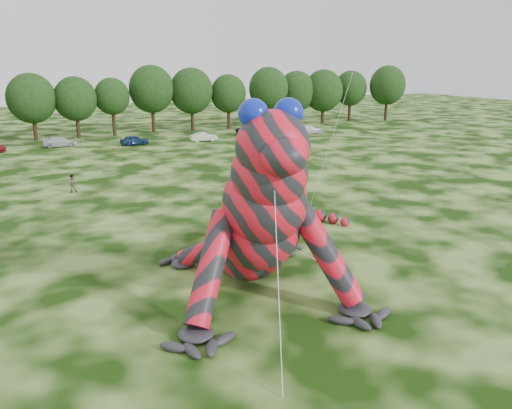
{
  "coord_description": "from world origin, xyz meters",
  "views": [
    {
      "loc": [
        -10.67,
        -21.4,
        10.97
      ],
      "look_at": [
        -0.7,
        0.69,
        4.0
      ],
      "focal_mm": 35.0,
      "sensor_mm": 36.0,
      "label": 1
    }
  ],
  "objects_px": {
    "tree_15": "(323,97)",
    "spectator_1": "(72,183)",
    "tree_11": "(192,99)",
    "spectator_5": "(238,180)",
    "tree_16": "(350,96)",
    "car_3": "(60,142)",
    "inflatable_gecko": "(242,186)",
    "car_7": "(308,129)",
    "car_4": "(135,140)",
    "tree_8": "(76,108)",
    "spectator_3": "(265,150)",
    "spectator_2": "(244,150)",
    "car_6": "(252,130)",
    "tree_17": "(387,93)",
    "tree_12": "(228,102)",
    "car_5": "(204,137)",
    "tree_7": "(32,107)",
    "tree_14": "(296,98)",
    "tree_13": "(268,97)",
    "tree_9": "(113,107)",
    "tree_10": "(152,99)"
  },
  "relations": [
    {
      "from": "tree_16",
      "to": "tree_17",
      "type": "bearing_deg",
      "value": -22.63
    },
    {
      "from": "car_3",
      "to": "spectator_2",
      "type": "distance_m",
      "value": 25.74
    },
    {
      "from": "car_4",
      "to": "spectator_2",
      "type": "relative_size",
      "value": 2.26
    },
    {
      "from": "tree_11",
      "to": "spectator_3",
      "type": "relative_size",
      "value": 5.89
    },
    {
      "from": "car_4",
      "to": "car_6",
      "type": "height_order",
      "value": "car_6"
    },
    {
      "from": "inflatable_gecko",
      "to": "tree_12",
      "type": "distance_m",
      "value": 59.87
    },
    {
      "from": "inflatable_gecko",
      "to": "car_6",
      "type": "bearing_deg",
      "value": 72.98
    },
    {
      "from": "tree_15",
      "to": "spectator_3",
      "type": "distance_m",
      "value": 35.92
    },
    {
      "from": "car_7",
      "to": "car_6",
      "type": "bearing_deg",
      "value": 74.12
    },
    {
      "from": "tree_11",
      "to": "car_6",
      "type": "distance_m",
      "value": 11.84
    },
    {
      "from": "car_4",
      "to": "tree_17",
      "type": "bearing_deg",
      "value": -85.31
    },
    {
      "from": "car_7",
      "to": "spectator_1",
      "type": "bearing_deg",
      "value": 125.55
    },
    {
      "from": "tree_12",
      "to": "spectator_3",
      "type": "bearing_deg",
      "value": -102.13
    },
    {
      "from": "tree_13",
      "to": "spectator_2",
      "type": "height_order",
      "value": "tree_13"
    },
    {
      "from": "tree_16",
      "to": "spectator_5",
      "type": "relative_size",
      "value": 6.01
    },
    {
      "from": "tree_14",
      "to": "tree_17",
      "type": "height_order",
      "value": "tree_17"
    },
    {
      "from": "tree_8",
      "to": "tree_14",
      "type": "xyz_separation_m",
      "value": [
        37.68,
        1.74,
        0.23
      ]
    },
    {
      "from": "car_3",
      "to": "car_4",
      "type": "xyz_separation_m",
      "value": [
        9.31,
        -2.53,
        0.01
      ]
    },
    {
      "from": "inflatable_gecko",
      "to": "car_6",
      "type": "height_order",
      "value": "inflatable_gecko"
    },
    {
      "from": "car_5",
      "to": "spectator_1",
      "type": "bearing_deg",
      "value": 142.38
    },
    {
      "from": "tree_9",
      "to": "tree_11",
      "type": "distance_m",
      "value": 12.77
    },
    {
      "from": "tree_8",
      "to": "car_7",
      "type": "relative_size",
      "value": 1.84
    },
    {
      "from": "tree_17",
      "to": "spectator_3",
      "type": "xyz_separation_m",
      "value": [
        -37.59,
        -25.22,
        -4.29
      ]
    },
    {
      "from": "tree_12",
      "to": "car_7",
      "type": "xyz_separation_m",
      "value": [
        9.14,
        -10.99,
        -3.78
      ]
    },
    {
      "from": "car_6",
      "to": "tree_12",
      "type": "bearing_deg",
      "value": -4.28
    },
    {
      "from": "tree_10",
      "to": "tree_11",
      "type": "distance_m",
      "value": 6.4
    },
    {
      "from": "tree_15",
      "to": "spectator_1",
      "type": "xyz_separation_m",
      "value": [
        -46.4,
        -34.32,
        -4.02
      ]
    },
    {
      "from": "car_5",
      "to": "tree_15",
      "type": "bearing_deg",
      "value": -63.64
    },
    {
      "from": "tree_7",
      "to": "tree_8",
      "type": "height_order",
      "value": "tree_7"
    },
    {
      "from": "tree_12",
      "to": "car_6",
      "type": "distance_m",
      "value": 8.93
    },
    {
      "from": "inflatable_gecko",
      "to": "tree_17",
      "type": "distance_m",
      "value": 76.35
    },
    {
      "from": "tree_11",
      "to": "car_4",
      "type": "relative_size",
      "value": 2.62
    },
    {
      "from": "car_5",
      "to": "spectator_2",
      "type": "distance_m",
      "value": 13.6
    },
    {
      "from": "tree_11",
      "to": "spectator_5",
      "type": "relative_size",
      "value": 6.46
    },
    {
      "from": "tree_8",
      "to": "tree_16",
      "type": "distance_m",
      "value": 49.72
    },
    {
      "from": "inflatable_gecko",
      "to": "tree_14",
      "type": "xyz_separation_m",
      "value": [
        34.49,
        57.03,
        -0.09
      ]
    },
    {
      "from": "tree_16",
      "to": "car_3",
      "type": "xyz_separation_m",
      "value": [
        -52.7,
        -9.81,
        -4.04
      ]
    },
    {
      "from": "tree_14",
      "to": "car_4",
      "type": "height_order",
      "value": "tree_14"
    },
    {
      "from": "tree_10",
      "to": "tree_11",
      "type": "relative_size",
      "value": 1.04
    },
    {
      "from": "tree_9",
      "to": "tree_7",
      "type": "bearing_deg",
      "value": -177.22
    },
    {
      "from": "spectator_2",
      "to": "tree_9",
      "type": "bearing_deg",
      "value": -41.81
    },
    {
      "from": "tree_14",
      "to": "spectator_5",
      "type": "relative_size",
      "value": 6.03
    },
    {
      "from": "tree_13",
      "to": "car_3",
      "type": "relative_size",
      "value": 2.26
    },
    {
      "from": "inflatable_gecko",
      "to": "car_7",
      "type": "bearing_deg",
      "value": 63.61
    },
    {
      "from": "car_5",
      "to": "spectator_5",
      "type": "bearing_deg",
      "value": 170.76
    },
    {
      "from": "tree_11",
      "to": "tree_16",
      "type": "height_order",
      "value": "tree_11"
    },
    {
      "from": "car_6",
      "to": "tree_9",
      "type": "bearing_deg",
      "value": 59.03
    },
    {
      "from": "tree_11",
      "to": "car_3",
      "type": "xyz_separation_m",
      "value": [
        -21.03,
        -8.64,
        -4.38
      ]
    },
    {
      "from": "spectator_2",
      "to": "tree_8",
      "type": "bearing_deg",
      "value": -32.06
    },
    {
      "from": "tree_8",
      "to": "spectator_2",
      "type": "height_order",
      "value": "tree_8"
    }
  ]
}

